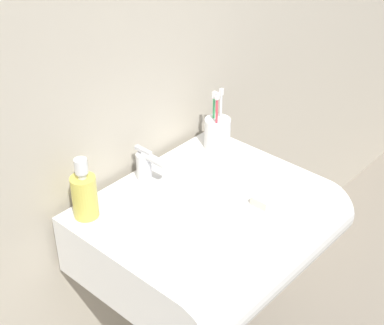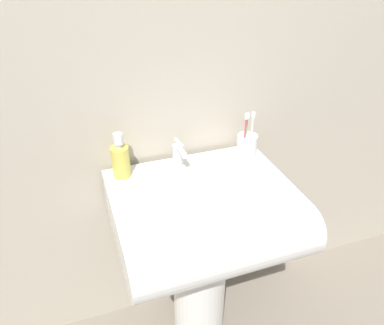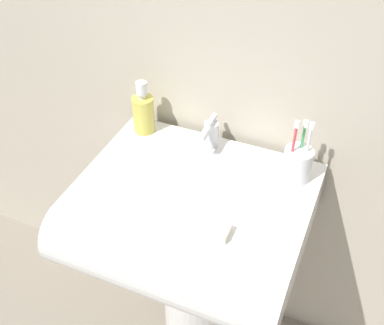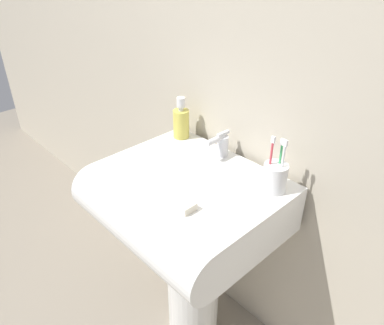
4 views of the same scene
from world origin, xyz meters
name	(u,v)px [view 4 (image 4 of 4)]	position (x,y,z in m)	size (l,w,h in m)	color
ground_plane	(193,325)	(0.00, 0.00, 0.00)	(6.00, 6.00, 0.00)	gray
wall_back	(252,42)	(0.00, 0.26, 1.20)	(5.00, 0.05, 2.40)	#B7AD99
sink_pedestal	(193,276)	(0.00, 0.00, 0.31)	(0.21, 0.21, 0.63)	white
sink_basin	(180,204)	(0.00, -0.06, 0.72)	(0.61, 0.52, 0.17)	white
faucet	(221,144)	(-0.03, 0.16, 0.85)	(0.04, 0.11, 0.09)	silver
toothbrush_cup	(275,177)	(0.23, 0.13, 0.85)	(0.08, 0.08, 0.19)	white
soap_bottle	(181,122)	(-0.24, 0.16, 0.87)	(0.06, 0.06, 0.17)	gold
bar_soap	(183,205)	(0.11, -0.14, 0.82)	(0.07, 0.05, 0.02)	silver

